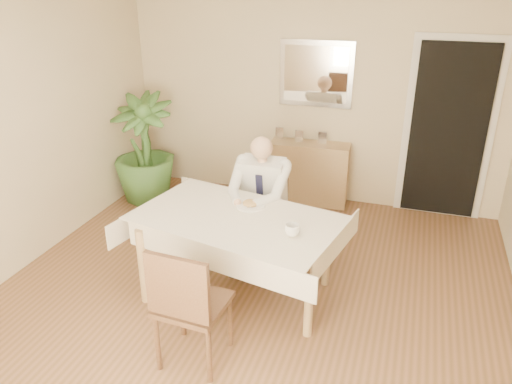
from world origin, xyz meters
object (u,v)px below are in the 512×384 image
(chair_far, at_px, (267,206))
(chair_near, at_px, (187,302))
(sideboard, at_px, (309,173))
(coffee_mug, at_px, (292,230))
(dining_table, at_px, (237,226))
(potted_palm, at_px, (144,149))
(seated_man, at_px, (258,196))

(chair_far, relative_size, chair_near, 0.84)
(chair_near, relative_size, sideboard, 1.03)
(chair_far, bearing_deg, coffee_mug, -55.34)
(dining_table, distance_m, sideboard, 2.12)
(dining_table, relative_size, potted_palm, 1.44)
(chair_near, bearing_deg, dining_table, 92.25)
(coffee_mug, bearing_deg, chair_far, 116.70)
(coffee_mug, height_order, potted_palm, potted_palm)
(chair_near, relative_size, coffee_mug, 8.21)
(dining_table, height_order, potted_palm, potted_palm)
(sideboard, distance_m, potted_palm, 2.03)
(chair_far, relative_size, potted_palm, 0.62)
(dining_table, bearing_deg, sideboard, 97.11)
(chair_near, xyz_separation_m, sideboard, (0.18, 3.05, -0.18))
(chair_near, distance_m, sideboard, 3.06)
(chair_near, xyz_separation_m, seated_man, (0.02, 1.55, 0.14))
(seated_man, bearing_deg, chair_far, 90.00)
(dining_table, bearing_deg, chair_far, 101.64)
(seated_man, bearing_deg, chair_near, -90.66)
(chair_far, relative_size, sideboard, 0.87)
(potted_palm, bearing_deg, seated_man, -28.17)
(dining_table, height_order, chair_near, chair_near)
(seated_man, distance_m, sideboard, 1.54)
(chair_near, distance_m, potted_palm, 3.05)
(dining_table, height_order, seated_man, seated_man)
(dining_table, distance_m, chair_far, 0.90)
(chair_near, height_order, coffee_mug, chair_near)
(dining_table, xyz_separation_m, seated_man, (0.00, 0.59, 0.02))
(coffee_mug, relative_size, potted_palm, 0.09)
(sideboard, bearing_deg, dining_table, -97.83)
(chair_far, relative_size, seated_man, 0.66)
(coffee_mug, height_order, sideboard, coffee_mug)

